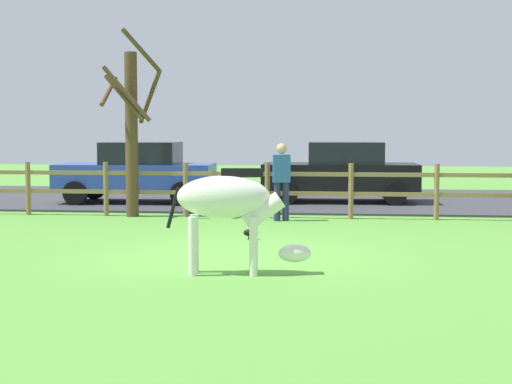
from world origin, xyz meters
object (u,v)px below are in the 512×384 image
(zebra, at_px, (230,205))
(parked_car_black, at_px, (341,171))
(visitor_left_of_tree, at_px, (281,178))
(parked_car_blue, at_px, (137,172))
(bare_tree, at_px, (131,126))
(crow_on_grass, at_px, (249,232))

(zebra, bearing_deg, parked_car_black, 81.76)
(parked_car_black, bearing_deg, visitor_left_of_tree, -107.48)
(zebra, height_order, parked_car_blue, parked_car_blue)
(zebra, relative_size, parked_car_black, 0.48)
(bare_tree, bearing_deg, parked_car_blue, 102.91)
(bare_tree, bearing_deg, visitor_left_of_tree, -7.29)
(bare_tree, height_order, visitor_left_of_tree, bare_tree)
(parked_car_black, bearing_deg, parked_car_blue, -172.37)
(zebra, height_order, visitor_left_of_tree, visitor_left_of_tree)
(parked_car_blue, relative_size, parked_car_black, 1.01)
(parked_car_blue, height_order, visitor_left_of_tree, visitor_left_of_tree)
(crow_on_grass, distance_m, parked_car_blue, 7.14)
(zebra, distance_m, parked_car_blue, 10.05)
(parked_car_blue, bearing_deg, parked_car_black, 7.63)
(bare_tree, xyz_separation_m, parked_car_black, (4.60, 3.52, -1.16))
(bare_tree, distance_m, parked_car_blue, 3.12)
(parked_car_blue, xyz_separation_m, visitor_left_of_tree, (4.00, -3.25, 0.06))
(bare_tree, xyz_separation_m, zebra, (3.15, -6.49, -1.08))
(parked_car_black, height_order, visitor_left_of_tree, visitor_left_of_tree)
(zebra, xyz_separation_m, crow_on_grass, (-0.14, 3.23, -0.80))
(crow_on_grass, distance_m, parked_car_black, 7.01)
(bare_tree, height_order, parked_car_black, bare_tree)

